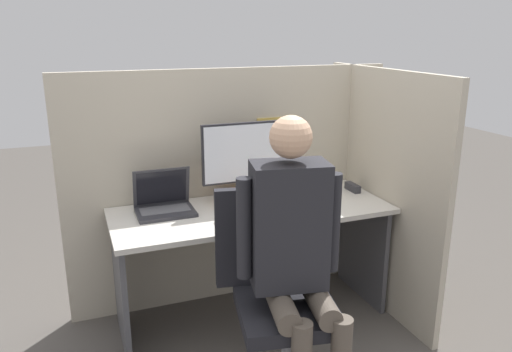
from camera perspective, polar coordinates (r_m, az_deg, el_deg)
ground_plane at (r=3.04m, az=1.77°, el=-18.67°), size 12.00×12.00×0.00m
cubicle_panel_back at (r=3.26m, az=-2.53°, el=-1.16°), size 2.15×0.05×1.52m
cubicle_panel_right at (r=3.28m, az=13.99°, el=-1.58°), size 0.04×1.26×1.52m
desk at (r=3.03m, az=-0.45°, el=-6.71°), size 1.65×0.64×0.72m
paper_box at (r=3.08m, az=-1.04°, el=-2.41°), size 0.33×0.24×0.06m
monitor at (r=3.00m, az=-1.08°, el=2.34°), size 0.55×0.19×0.43m
laptop at (r=2.94m, az=-10.44°, el=-3.19°), size 0.33×0.24×0.25m
mouse at (r=2.76m, az=-4.15°, el=-4.97°), size 0.06×0.04×0.04m
stapler at (r=3.34m, az=10.98°, el=-1.28°), size 0.04×0.14×0.05m
carrot_toy at (r=2.83m, az=4.48°, el=-4.25°), size 0.05×0.16×0.05m
office_chair at (r=2.49m, az=2.29°, el=-12.80°), size 0.55×0.60×1.01m
person at (r=2.26m, az=4.48°, el=-8.09°), size 0.47×0.45×1.40m
coffee_mug at (r=3.26m, az=5.38°, el=-1.04°), size 0.08×0.08×0.10m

